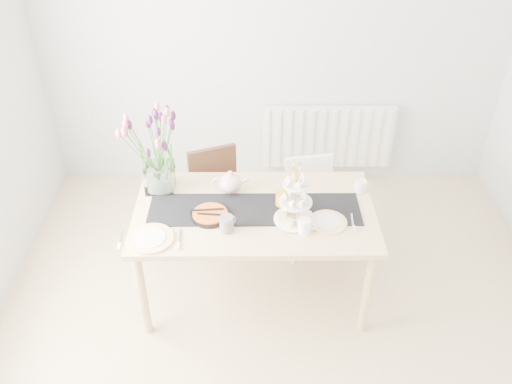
{
  "coord_description": "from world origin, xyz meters",
  "views": [
    {
      "loc": [
        -0.19,
        -2.12,
        2.95
      ],
      "look_at": [
        -0.17,
        0.67,
        0.93
      ],
      "focal_mm": 38.0,
      "sensor_mm": 36.0,
      "label": 1
    }
  ],
  "objects_px": {
    "cake_stand": "(295,207)",
    "mug_orange": "(282,199)",
    "teapot": "(230,183)",
    "mug_grey": "(227,224)",
    "radiator": "(328,137)",
    "chair_brown": "(217,191)",
    "plate_left": "(150,239)",
    "cream_jug": "(361,186)",
    "dining_table": "(254,219)",
    "tulip_vase": "(155,141)",
    "tart_tin": "(210,215)",
    "mug_white": "(304,226)",
    "plate_right": "(328,222)",
    "chair_white": "(311,198)"
  },
  "relations": [
    {
      "from": "teapot",
      "to": "cream_jug",
      "type": "distance_m",
      "value": 0.9
    },
    {
      "from": "plate_left",
      "to": "mug_grey",
      "type": "bearing_deg",
      "value": 10.18
    },
    {
      "from": "plate_right",
      "to": "plate_left",
      "type": "bearing_deg",
      "value": -172.19
    },
    {
      "from": "cream_jug",
      "to": "plate_left",
      "type": "bearing_deg",
      "value": -161.82
    },
    {
      "from": "teapot",
      "to": "cream_jug",
      "type": "xyz_separation_m",
      "value": [
        0.9,
        0.0,
        -0.03
      ]
    },
    {
      "from": "mug_orange",
      "to": "radiator",
      "type": "bearing_deg",
      "value": 10.41
    },
    {
      "from": "plate_left",
      "to": "plate_right",
      "type": "xyz_separation_m",
      "value": [
        1.12,
        0.15,
        -0.0
      ]
    },
    {
      "from": "tart_tin",
      "to": "chair_white",
      "type": "bearing_deg",
      "value": 40.9
    },
    {
      "from": "cake_stand",
      "to": "mug_orange",
      "type": "xyz_separation_m",
      "value": [
        -0.07,
        0.17,
        -0.06
      ]
    },
    {
      "from": "cake_stand",
      "to": "teapot",
      "type": "height_order",
      "value": "cake_stand"
    },
    {
      "from": "tart_tin",
      "to": "mug_grey",
      "type": "height_order",
      "value": "mug_grey"
    },
    {
      "from": "chair_brown",
      "to": "plate_right",
      "type": "xyz_separation_m",
      "value": [
        0.76,
        -0.77,
        0.3
      ]
    },
    {
      "from": "radiator",
      "to": "chair_brown",
      "type": "bearing_deg",
      "value": -138.86
    },
    {
      "from": "teapot",
      "to": "plate_right",
      "type": "height_order",
      "value": "teapot"
    },
    {
      "from": "tulip_vase",
      "to": "cake_stand",
      "type": "height_order",
      "value": "tulip_vase"
    },
    {
      "from": "tart_tin",
      "to": "mug_grey",
      "type": "distance_m",
      "value": 0.19
    },
    {
      "from": "cake_stand",
      "to": "tart_tin",
      "type": "distance_m",
      "value": 0.56
    },
    {
      "from": "tulip_vase",
      "to": "cream_jug",
      "type": "height_order",
      "value": "tulip_vase"
    },
    {
      "from": "dining_table",
      "to": "teapot",
      "type": "distance_m",
      "value": 0.3
    },
    {
      "from": "radiator",
      "to": "dining_table",
      "type": "distance_m",
      "value": 1.64
    },
    {
      "from": "radiator",
      "to": "plate_right",
      "type": "relative_size",
      "value": 4.82
    },
    {
      "from": "chair_brown",
      "to": "teapot",
      "type": "relative_size",
      "value": 3.25
    },
    {
      "from": "tart_tin",
      "to": "teapot",
      "type": "bearing_deg",
      "value": 65.31
    },
    {
      "from": "radiator",
      "to": "dining_table",
      "type": "bearing_deg",
      "value": -114.71
    },
    {
      "from": "teapot",
      "to": "mug_grey",
      "type": "height_order",
      "value": "teapot"
    },
    {
      "from": "mug_orange",
      "to": "teapot",
      "type": "bearing_deg",
      "value": 95.64
    },
    {
      "from": "dining_table",
      "to": "plate_right",
      "type": "distance_m",
      "value": 0.5
    },
    {
      "from": "radiator",
      "to": "cake_stand",
      "type": "bearing_deg",
      "value": -104.82
    },
    {
      "from": "chair_brown",
      "to": "tulip_vase",
      "type": "bearing_deg",
      "value": -155.0
    },
    {
      "from": "dining_table",
      "to": "tulip_vase",
      "type": "relative_size",
      "value": 2.3
    },
    {
      "from": "tulip_vase",
      "to": "cream_jug",
      "type": "distance_m",
      "value": 1.43
    },
    {
      "from": "dining_table",
      "to": "mug_grey",
      "type": "xyz_separation_m",
      "value": [
        -0.18,
        -0.21,
        0.13
      ]
    },
    {
      "from": "chair_white",
      "to": "mug_grey",
      "type": "relative_size",
      "value": 7.09
    },
    {
      "from": "dining_table",
      "to": "chair_brown",
      "type": "relative_size",
      "value": 2.03
    },
    {
      "from": "chair_brown",
      "to": "cake_stand",
      "type": "height_order",
      "value": "cake_stand"
    },
    {
      "from": "dining_table",
      "to": "cake_stand",
      "type": "xyz_separation_m",
      "value": [
        0.26,
        -0.12,
        0.19
      ]
    },
    {
      "from": "tart_tin",
      "to": "mug_white",
      "type": "xyz_separation_m",
      "value": [
        0.6,
        -0.16,
        0.03
      ]
    },
    {
      "from": "radiator",
      "to": "chair_brown",
      "type": "relative_size",
      "value": 1.52
    },
    {
      "from": "teapot",
      "to": "tart_tin",
      "type": "height_order",
      "value": "teapot"
    },
    {
      "from": "cake_stand",
      "to": "cream_jug",
      "type": "bearing_deg",
      "value": 34.09
    },
    {
      "from": "plate_left",
      "to": "tart_tin",
      "type": "bearing_deg",
      "value": 32.35
    },
    {
      "from": "chair_white",
      "to": "plate_right",
      "type": "bearing_deg",
      "value": -96.71
    },
    {
      "from": "dining_table",
      "to": "plate_left",
      "type": "relative_size",
      "value": 5.5
    },
    {
      "from": "mug_white",
      "to": "plate_right",
      "type": "bearing_deg",
      "value": 33.63
    },
    {
      "from": "mug_grey",
      "to": "plate_right",
      "type": "bearing_deg",
      "value": -37.05
    },
    {
      "from": "chair_brown",
      "to": "cream_jug",
      "type": "bearing_deg",
      "value": -43.39
    },
    {
      "from": "teapot",
      "to": "plate_right",
      "type": "xyz_separation_m",
      "value": [
        0.63,
        -0.35,
        -0.07
      ]
    },
    {
      "from": "radiator",
      "to": "mug_orange",
      "type": "height_order",
      "value": "mug_orange"
    },
    {
      "from": "cream_jug",
      "to": "teapot",
      "type": "bearing_deg",
      "value": 178.33
    },
    {
      "from": "tulip_vase",
      "to": "tart_tin",
      "type": "distance_m",
      "value": 0.61
    }
  ]
}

